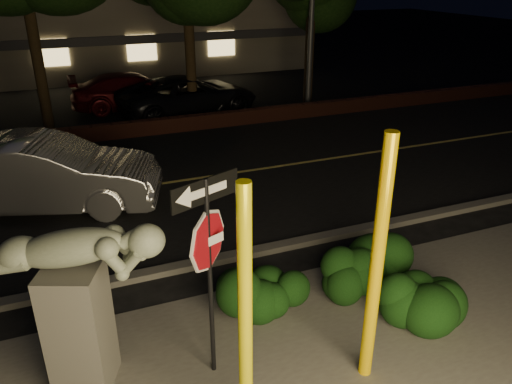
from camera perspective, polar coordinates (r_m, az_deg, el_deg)
ground at (r=15.79m, az=-13.22°, el=4.85°), size 90.00×90.00×0.00m
road at (r=13.02m, az=-10.98°, el=0.88°), size 80.00×8.00×0.01m
lane_marking at (r=13.01m, az=-10.99°, el=0.93°), size 80.00×0.12×0.00m
curb at (r=9.43m, az=-5.84°, el=-7.98°), size 80.00×0.25×0.12m
brick_wall at (r=16.95m, az=-14.06°, el=6.98°), size 40.00×0.35×0.50m
parking_lot at (r=22.49m, az=-16.31°, el=10.25°), size 40.00×12.00×0.01m
building at (r=30.03m, az=-18.69°, el=17.15°), size 22.00×10.20×4.00m
yellow_pole_left at (r=5.57m, az=-1.24°, el=-14.14°), size 0.16×0.16×3.21m
yellow_pole_right at (r=6.37m, az=13.62°, el=-8.19°), size 0.17×0.17×3.44m
signpost at (r=6.10m, az=-5.47°, el=-5.65°), size 0.91×0.39×2.86m
sculpture at (r=6.57m, az=-19.86°, el=-10.59°), size 2.17×1.34×2.38m
hedge_center at (r=8.05m, az=0.65°, el=-10.73°), size 1.88×1.24×0.90m
hedge_right at (r=8.66m, az=12.53°, el=-7.32°), size 1.96×1.18×1.23m
hedge_far_right at (r=8.14m, az=17.96°, el=-10.72°), size 1.83×1.43×1.11m
silver_sedan at (r=12.19m, az=-23.05°, el=1.90°), size 5.36×3.23×1.67m
parked_car_darkred at (r=20.39m, az=-13.77°, el=11.15°), size 4.80×2.03×1.38m
parked_car_dark at (r=19.15m, az=-7.68°, el=10.89°), size 5.54×3.24×1.45m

